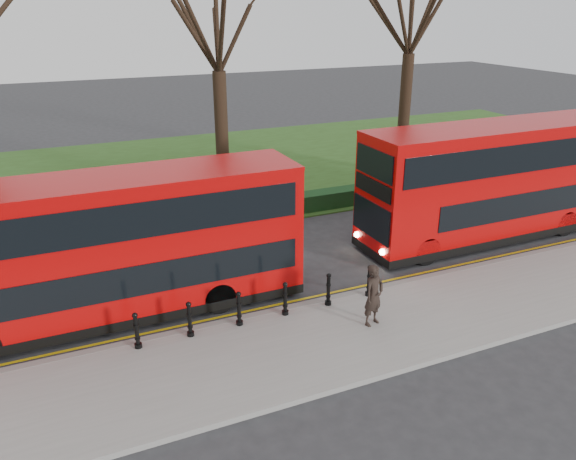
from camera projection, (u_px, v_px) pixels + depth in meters
name	position (u px, v px, depth m)	size (l,w,h in m)	color
ground	(262.00, 300.00, 17.68)	(120.00, 120.00, 0.00)	#28282B
pavement	(302.00, 347.00, 15.10)	(60.00, 4.00, 0.15)	gray
kerb	(274.00, 312.00, 16.80)	(60.00, 0.25, 0.16)	slate
grass_verge	(161.00, 175.00, 30.39)	(60.00, 18.00, 0.06)	#294818
hedge	(202.00, 218.00, 23.29)	(60.00, 0.90, 0.80)	black
yellow_line_outer	(270.00, 310.00, 17.08)	(60.00, 0.10, 0.01)	yellow
yellow_line_inner	(268.00, 307.00, 17.25)	(60.00, 0.10, 0.01)	yellow
tree_mid	(217.00, 25.00, 23.98)	(6.88, 6.88, 10.75)	black
tree_right	(412.00, 10.00, 27.52)	(7.37, 7.37, 11.51)	black
bollard_row	(262.00, 304.00, 16.10)	(7.27, 0.15, 1.00)	black
bus_lead	(119.00, 248.00, 16.11)	(10.68, 2.45, 4.25)	#AD0606
bus_rear	(497.00, 182.00, 21.69)	(11.28, 2.59, 4.49)	#AD0606
pedestrian	(374.00, 295.00, 15.74)	(0.67, 0.44, 1.82)	black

